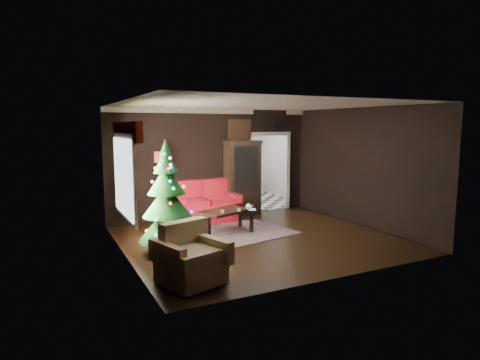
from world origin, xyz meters
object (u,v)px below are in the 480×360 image
curio_cabinet (242,180)px  armchair (191,254)px  teapot (248,207)px  floor_lamp (161,192)px  christmas_tree (167,198)px  kitchen_table (240,192)px  loveseat (205,201)px  wall_clock (278,125)px  coffee_table (225,221)px

curio_cabinet → armchair: bearing=-125.9°
curio_cabinet → teapot: curio_cabinet is taller
floor_lamp → armchair: (-0.56, -3.62, -0.37)m
christmas_tree → kitchen_table: size_ratio=2.74×
floor_lamp → teapot: floor_lamp is taller
loveseat → kitchen_table: size_ratio=2.27×
kitchen_table → wall_clock: bearing=-66.3°
wall_clock → teapot: bearing=-135.3°
armchair → wall_clock: wall_clock is taller
loveseat → teapot: 1.56m
floor_lamp → kitchen_table: 3.46m
christmas_tree → armchair: bearing=-94.0°
floor_lamp → teapot: 2.11m
loveseat → coffee_table: size_ratio=1.53×
christmas_tree → floor_lamp: bearing=77.3°
loveseat → floor_lamp: (-1.14, -0.11, 0.33)m
loveseat → curio_cabinet: size_ratio=0.89×
armchair → wall_clock: size_ratio=2.78×
floor_lamp → christmas_tree: christmas_tree is taller
loveseat → curio_cabinet: (1.15, 0.22, 0.45)m
curio_cabinet → teapot: size_ratio=11.73×
floor_lamp → armchair: floor_lamp is taller
curio_cabinet → kitchen_table: (0.65, 1.43, -0.57)m
coffee_table → wall_clock: size_ratio=3.46×
armchair → teapot: (2.14, 2.23, 0.13)m
teapot → floor_lamp: bearing=138.7°
armchair → kitchen_table: size_ratio=1.19×
curio_cabinet → wall_clock: size_ratio=5.94×
wall_clock → kitchen_table: (-0.55, 1.25, -2.00)m
kitchen_table → curio_cabinet: bearing=-114.4°
coffee_table → kitchen_table: bearing=57.9°
curio_cabinet → christmas_tree: 3.60m
curio_cabinet → floor_lamp: (-2.29, -0.33, -0.12)m
christmas_tree → kitchen_table: christmas_tree is taller
christmas_tree → curio_cabinet: bearing=40.4°
loveseat → christmas_tree: size_ratio=0.83×
floor_lamp → armchair: size_ratio=2.14×
wall_clock → coffee_table: bearing=-145.3°
teapot → wall_clock: 3.24m
loveseat → floor_lamp: bearing=-174.4°
loveseat → armchair: size_ratio=1.91×
curio_cabinet → floor_lamp: 2.32m
curio_cabinet → wall_clock: 1.88m
christmas_tree → teapot: christmas_tree is taller
armchair → coffee_table: 3.03m
kitchen_table → armchair: bearing=-123.1°
floor_lamp → kitchen_table: bearing=30.9°
kitchen_table → teapot: bearing=-113.4°
curio_cabinet → christmas_tree: bearing=-139.6°
teapot → kitchen_table: kitchen_table is taller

